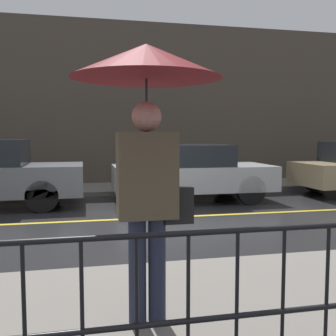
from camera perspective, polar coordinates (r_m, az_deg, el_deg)
The scene contains 8 objects.
ground_plane at distance 7.92m, azimuth -3.17°, elevation -7.30°, with size 80.00×80.00×0.00m, color #262628.
sidewalk_near at distance 3.82m, azimuth 7.90°, elevation -19.99°, with size 28.00×2.66×0.12m.
sidewalk_far at distance 11.95m, azimuth -6.28°, elevation -2.92°, with size 28.00×2.12×0.12m.
lane_marking at distance 7.92m, azimuth -3.17°, elevation -7.28°, with size 25.20×0.12×0.01m.
building_storefront at distance 13.08m, azimuth -6.94°, elevation 9.14°, with size 28.00×0.30×5.32m.
railing_foreground at distance 2.66m, azimuth 16.39°, elevation -15.85°, with size 12.00×0.04×0.99m.
pedestrian at distance 3.17m, azimuth -3.07°, elevation 9.91°, with size 1.20×1.20×2.26m.
car_silver at distance 9.91m, azimuth 3.29°, elevation -0.55°, with size 3.93×1.90×1.42m.
Camera 1 is at (-1.21, -7.65, 1.66)m, focal length 42.00 mm.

